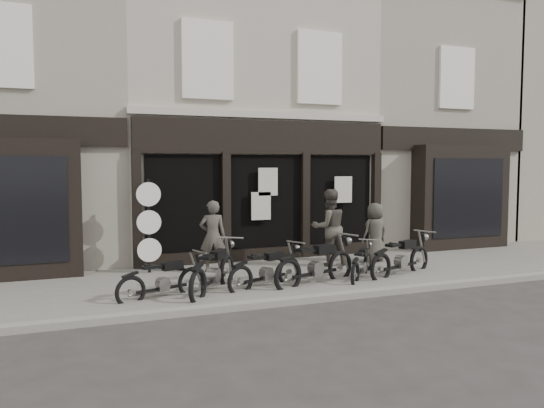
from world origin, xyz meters
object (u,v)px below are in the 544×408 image
object	(u,v)px
motorcycle_1	(214,275)
man_left	(213,236)
motorcycle_0	(163,283)
motorcycle_2	(267,273)
motorcycle_3	(316,268)
man_centre	(329,227)
man_right	(375,232)
motorcycle_5	(401,261)
motorcycle_4	(362,267)
advert_sign_post	(149,230)

from	to	relation	value
motorcycle_1	man_left	size ratio (longest dim) A/B	1.14
motorcycle_0	motorcycle_2	world-z (taller)	motorcycle_2
motorcycle_0	motorcycle_3	bearing A→B (deg)	-18.60
motorcycle_3	man_centre	xyz separation A→B (m)	(1.18, 1.69, 0.65)
motorcycle_1	man_right	world-z (taller)	man_right
motorcycle_2	motorcycle_5	size ratio (longest dim) A/B	0.91
motorcycle_2	motorcycle_3	distance (m)	1.13
motorcycle_5	man_left	bearing A→B (deg)	134.95
motorcycle_5	man_left	distance (m)	4.55
motorcycle_5	man_right	distance (m)	1.74
motorcycle_0	motorcycle_5	size ratio (longest dim) A/B	0.87
motorcycle_1	man_left	bearing A→B (deg)	22.79
motorcycle_0	man_left	xyz separation A→B (m)	(1.52, 1.96, 0.62)
man_left	man_centre	xyz separation A→B (m)	(3.00, -0.27, 0.12)
motorcycle_1	motorcycle_2	distance (m)	1.16
man_left	man_right	xyz separation A→B (m)	(4.41, -0.22, -0.08)
man_centre	man_right	size ratio (longest dim) A/B	1.25
motorcycle_3	motorcycle_4	distance (m)	1.25
motorcycle_4	man_right	xyz separation A→B (m)	(1.35, 1.59, 0.55)
motorcycle_2	advert_sign_post	distance (m)	3.23
motorcycle_3	motorcycle_5	bearing A→B (deg)	-16.70
man_right	man_centre	bearing A→B (deg)	-6.61
motorcycle_1	man_right	size ratio (longest dim) A/B	1.26
motorcycle_2	advert_sign_post	size ratio (longest dim) A/B	0.83
motorcycle_1	man_right	xyz separation A→B (m)	(4.87, 1.60, 0.47)
motorcycle_2	man_right	xyz separation A→B (m)	(3.71, 1.62, 0.51)
motorcycle_0	motorcycle_1	xyz separation A→B (m)	(1.06, 0.14, 0.07)
motorcycle_1	motorcycle_5	distance (m)	4.57
motorcycle_3	man_left	distance (m)	2.73
motorcycle_0	motorcycle_3	world-z (taller)	motorcycle_3
motorcycle_1	motorcycle_4	bearing A→B (deg)	-52.91
motorcycle_3	man_left	bearing A→B (deg)	113.89
motorcycle_1	man_centre	size ratio (longest dim) A/B	1.01
motorcycle_0	man_left	world-z (taller)	man_left
motorcycle_4	advert_sign_post	bearing A→B (deg)	106.36
man_centre	man_right	world-z (taller)	man_centre
motorcycle_1	man_left	distance (m)	1.96
motorcycle_4	motorcycle_5	bearing A→B (deg)	-50.05
motorcycle_3	advert_sign_post	bearing A→B (deg)	124.64
motorcycle_4	motorcycle_1	bearing A→B (deg)	133.12
motorcycle_0	man_left	size ratio (longest dim) A/B	1.09
motorcycle_1	motorcycle_4	distance (m)	3.52
motorcycle_0	man_right	world-z (taller)	man_right
man_centre	advert_sign_post	world-z (taller)	advert_sign_post
motorcycle_5	motorcycle_2	bearing A→B (deg)	158.95
motorcycle_3	motorcycle_1	bearing A→B (deg)	157.53
man_centre	advert_sign_post	size ratio (longest dim) A/B	0.83
motorcycle_0	motorcycle_4	world-z (taller)	motorcycle_0
motorcycle_2	motorcycle_4	distance (m)	2.36
motorcycle_1	motorcycle_3	size ratio (longest dim) A/B	0.87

